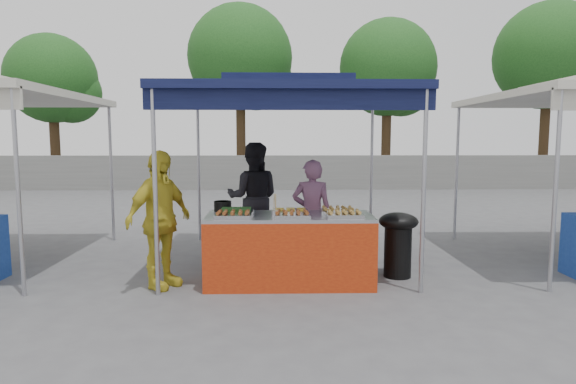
{
  "coord_description": "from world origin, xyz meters",
  "views": [
    {
      "loc": [
        -0.15,
        -5.83,
        1.75
      ],
      "look_at": [
        0.0,
        0.6,
        1.05
      ],
      "focal_mm": 30.0,
      "sensor_mm": 36.0,
      "label": 1
    }
  ],
  "objects_px": {
    "wok_burner": "(398,239)",
    "helper_man": "(253,198)",
    "vendor_woman": "(312,214)",
    "cooking_pot": "(223,206)",
    "customer_person": "(159,220)",
    "vendor_table": "(289,249)"
  },
  "relations": [
    {
      "from": "wok_burner",
      "to": "helper_man",
      "type": "height_order",
      "value": "helper_man"
    },
    {
      "from": "vendor_woman",
      "to": "wok_burner",
      "type": "bearing_deg",
      "value": 162.14
    },
    {
      "from": "cooking_pot",
      "to": "helper_man",
      "type": "xyz_separation_m",
      "value": [
        0.32,
        1.37,
        -0.06
      ]
    },
    {
      "from": "vendor_woman",
      "to": "cooking_pot",
      "type": "bearing_deg",
      "value": 26.72
    },
    {
      "from": "customer_person",
      "to": "cooking_pot",
      "type": "bearing_deg",
      "value": -25.37
    },
    {
      "from": "vendor_woman",
      "to": "helper_man",
      "type": "height_order",
      "value": "helper_man"
    },
    {
      "from": "vendor_woman",
      "to": "helper_man",
      "type": "relative_size",
      "value": 0.87
    },
    {
      "from": "vendor_table",
      "to": "customer_person",
      "type": "distance_m",
      "value": 1.59
    },
    {
      "from": "vendor_woman",
      "to": "helper_man",
      "type": "distance_m",
      "value": 1.27
    },
    {
      "from": "vendor_table",
      "to": "cooking_pot",
      "type": "xyz_separation_m",
      "value": [
        -0.84,
        0.31,
        0.49
      ]
    },
    {
      "from": "vendor_table",
      "to": "vendor_woman",
      "type": "xyz_separation_m",
      "value": [
        0.33,
        0.74,
        0.32
      ]
    },
    {
      "from": "cooking_pot",
      "to": "vendor_table",
      "type": "bearing_deg",
      "value": -20.6
    },
    {
      "from": "cooking_pot",
      "to": "helper_man",
      "type": "relative_size",
      "value": 0.13
    },
    {
      "from": "vendor_table",
      "to": "cooking_pot",
      "type": "height_order",
      "value": "cooking_pot"
    },
    {
      "from": "vendor_table",
      "to": "vendor_woman",
      "type": "distance_m",
      "value": 0.87
    },
    {
      "from": "vendor_table",
      "to": "vendor_woman",
      "type": "bearing_deg",
      "value": 66.27
    },
    {
      "from": "wok_burner",
      "to": "helper_man",
      "type": "bearing_deg",
      "value": 136.73
    },
    {
      "from": "vendor_table",
      "to": "customer_person",
      "type": "xyz_separation_m",
      "value": [
        -1.53,
        -0.11,
        0.39
      ]
    },
    {
      "from": "vendor_woman",
      "to": "customer_person",
      "type": "height_order",
      "value": "customer_person"
    },
    {
      "from": "customer_person",
      "to": "vendor_table",
      "type": "bearing_deg",
      "value": -52.64
    },
    {
      "from": "vendor_table",
      "to": "wok_burner",
      "type": "height_order",
      "value": "vendor_table"
    },
    {
      "from": "cooking_pot",
      "to": "helper_man",
      "type": "height_order",
      "value": "helper_man"
    }
  ]
}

